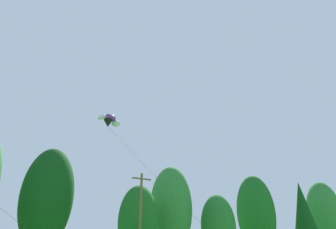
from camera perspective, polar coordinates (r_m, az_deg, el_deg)
treeline_tree_f at (r=36.87m, az=-21.36°, el=-14.02°), size 5.54×5.54×13.84m
treeline_tree_g at (r=38.04m, az=-5.55°, el=-18.97°), size 4.64×4.64×10.52m
treeline_tree_h at (r=43.49m, az=0.56°, el=-16.83°), size 5.68×5.68×14.36m
treeline_tree_i at (r=44.84m, az=9.24°, el=-19.65°), size 4.69×4.69×10.71m
treeline_tree_j at (r=52.04m, az=15.88°, el=-17.06°), size 5.81×5.81×14.85m
treeline_tree_k at (r=56.58m, az=23.73°, el=-16.60°), size 4.75×4.75×14.31m
treeline_tree_l at (r=63.73m, az=26.96°, el=-16.43°), size 5.99×5.99×15.52m
utility_pole at (r=34.27m, az=-5.18°, el=-19.24°), size 2.20×0.26×11.02m
parafoil_kite_mid_purple at (r=31.50m, az=-10.83°, el=-1.07°), size 6.14×14.61×13.85m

